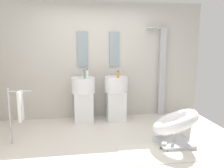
# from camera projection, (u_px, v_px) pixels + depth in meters

# --- Properties ---
(ground_plane) EXTENTS (4.80, 3.60, 0.04)m
(ground_plane) POSITION_uv_depth(u_px,v_px,m) (108.00, 148.00, 3.56)
(ground_plane) COLOR silver
(rear_partition) EXTENTS (4.80, 0.10, 2.60)m
(rear_partition) POSITION_uv_depth(u_px,v_px,m) (98.00, 61.00, 4.94)
(rear_partition) COLOR beige
(rear_partition) RESTS_ON ground_plane
(pedestal_sink_left) EXTENTS (0.51, 0.51, 1.08)m
(pedestal_sink_left) POSITION_uv_depth(u_px,v_px,m) (84.00, 97.00, 4.69)
(pedestal_sink_left) COLOR white
(pedestal_sink_left) RESTS_ON ground_plane
(pedestal_sink_right) EXTENTS (0.51, 0.51, 1.08)m
(pedestal_sink_right) POSITION_uv_depth(u_px,v_px,m) (116.00, 96.00, 4.80)
(pedestal_sink_right) COLOR white
(pedestal_sink_right) RESTS_ON ground_plane
(vanity_mirror_left) EXTENTS (0.22, 0.03, 0.76)m
(vanity_mirror_left) POSITION_uv_depth(u_px,v_px,m) (82.00, 49.00, 4.77)
(vanity_mirror_left) COLOR #8C9EA8
(vanity_mirror_right) EXTENTS (0.22, 0.03, 0.76)m
(vanity_mirror_right) POSITION_uv_depth(u_px,v_px,m) (114.00, 49.00, 4.88)
(vanity_mirror_right) COLOR #8C9EA8
(shower_column) EXTENTS (0.49, 0.24, 2.05)m
(shower_column) POSITION_uv_depth(u_px,v_px,m) (162.00, 70.00, 5.07)
(shower_column) COLOR #B7BABF
(shower_column) RESTS_ON ground_plane
(lounge_chair) EXTENTS (1.07, 1.07, 0.65)m
(lounge_chair) POSITION_uv_depth(u_px,v_px,m) (175.00, 124.00, 3.60)
(lounge_chair) COLOR #B7BABF
(lounge_chair) RESTS_ON ground_plane
(towel_rack) EXTENTS (0.37, 0.22, 0.95)m
(towel_rack) POSITION_uv_depth(u_px,v_px,m) (19.00, 107.00, 3.60)
(towel_rack) COLOR #B7BABF
(towel_rack) RESTS_ON ground_plane
(area_rug) EXTENTS (1.12, 0.66, 0.01)m
(area_rug) POSITION_uv_depth(u_px,v_px,m) (155.00, 153.00, 3.34)
(area_rug) COLOR white
(area_rug) RESTS_ON ground_plane
(magazine_charcoal) EXTENTS (0.28, 0.27, 0.02)m
(magazine_charcoal) POSITION_uv_depth(u_px,v_px,m) (168.00, 147.00, 3.51)
(magazine_charcoal) COLOR #38383D
(magazine_charcoal) RESTS_ON area_rug
(coffee_mug) EXTENTS (0.08, 0.08, 0.09)m
(coffee_mug) POSITION_uv_depth(u_px,v_px,m) (164.00, 145.00, 3.50)
(coffee_mug) COLOR white
(coffee_mug) RESTS_ON area_rug
(soap_bottle_green) EXTENTS (0.04, 0.04, 0.18)m
(soap_bottle_green) POSITION_uv_depth(u_px,v_px,m) (84.00, 74.00, 4.43)
(soap_bottle_green) COLOR #59996B
(soap_bottle_green) RESTS_ON pedestal_sink_left
(soap_bottle_amber) EXTENTS (0.05, 0.05, 0.15)m
(soap_bottle_amber) POSITION_uv_depth(u_px,v_px,m) (118.00, 74.00, 4.54)
(soap_bottle_amber) COLOR #C68C38
(soap_bottle_amber) RESTS_ON pedestal_sink_right
(soap_bottle_white) EXTENTS (0.05, 0.05, 0.16)m
(soap_bottle_white) POSITION_uv_depth(u_px,v_px,m) (87.00, 73.00, 4.70)
(soap_bottle_white) COLOR white
(soap_bottle_white) RESTS_ON pedestal_sink_left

